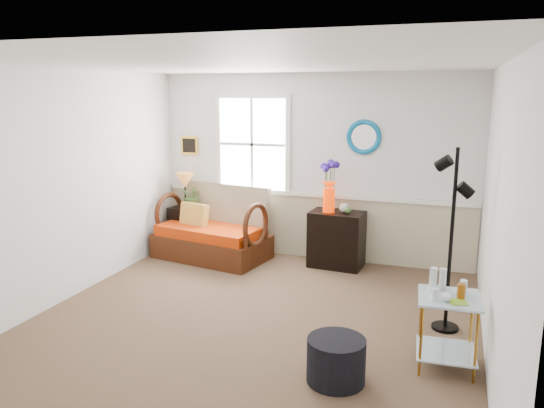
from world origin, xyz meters
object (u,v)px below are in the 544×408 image
(floor_lamp, at_px, (451,241))
(loveseat, at_px, (211,223))
(lamp_stand, at_px, (185,228))
(side_table, at_px, (447,332))
(cabinet, at_px, (337,239))
(ottoman, at_px, (336,360))

(floor_lamp, bearing_deg, loveseat, 174.96)
(lamp_stand, xyz_separation_m, side_table, (3.84, -2.40, -0.00))
(cabinet, xyz_separation_m, floor_lamp, (1.47, -1.56, 0.54))
(floor_lamp, bearing_deg, lamp_stand, 174.60)
(loveseat, xyz_separation_m, ottoman, (2.41, -2.68, -0.32))
(ottoman, bearing_deg, lamp_stand, 135.44)
(lamp_stand, xyz_separation_m, ottoman, (2.99, -2.95, -0.14))
(cabinet, distance_m, side_table, 2.79)
(side_table, height_order, floor_lamp, floor_lamp)
(lamp_stand, bearing_deg, ottoman, -44.56)
(loveseat, distance_m, side_table, 3.90)
(cabinet, xyz_separation_m, side_table, (1.49, -2.36, -0.06))
(lamp_stand, xyz_separation_m, floor_lamp, (3.82, -1.61, 0.59))
(floor_lamp, xyz_separation_m, ottoman, (-0.83, -1.34, -0.73))
(lamp_stand, relative_size, side_table, 1.01)
(side_table, distance_m, ottoman, 1.01)
(floor_lamp, bearing_deg, cabinet, 150.69)
(cabinet, distance_m, ottoman, 2.97)
(cabinet, height_order, floor_lamp, floor_lamp)
(cabinet, relative_size, floor_lamp, 0.41)
(loveseat, distance_m, cabinet, 1.79)
(lamp_stand, height_order, side_table, lamp_stand)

